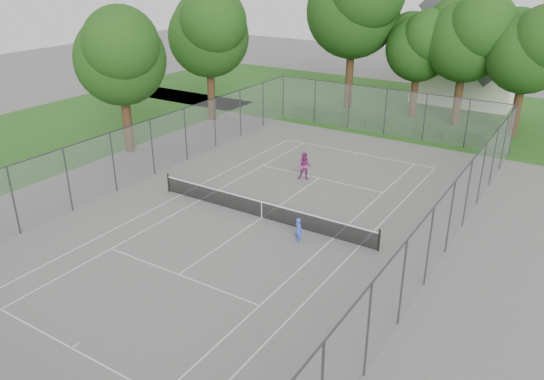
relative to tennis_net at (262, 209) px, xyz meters
The scene contains 18 objects.
ground 0.51m from the tennis_net, ahead, with size 120.00×120.00×0.00m, color #5F5C5A.
grass_far 26.00m from the tennis_net, 90.00° to the left, with size 60.00×20.00×0.00m, color #1F4C15.
grass_left 22.01m from the tennis_net, behind, with size 16.00×40.00×0.00m, color #1F4C15.
court_markings 0.50m from the tennis_net, ahead, with size 11.03×23.83×0.01m.
tennis_net is the anchor object (origin of this frame).
perimeter_fence 1.30m from the tennis_net, ahead, with size 18.08×34.08×3.52m.
tree_far_left 24.98m from the tennis_net, 103.86° to the left, with size 9.06×8.27×13.02m.
tree_far_midleft 23.80m from the tennis_net, 89.52° to the left, with size 6.18×5.65×8.89m.
tree_far_midright 23.88m from the tennis_net, 80.09° to the left, with size 7.14×6.52×10.27m.
tree_far_right 24.25m from the tennis_net, 68.86° to the left, with size 6.72×6.13×9.66m.
tree_side_back 20.16m from the tennis_net, 135.75° to the left, with size 7.33×6.69×10.53m.
tree_side_front 15.34m from the tennis_net, 164.12° to the left, with size 6.85×6.25×9.85m.
hedge_left 18.94m from the tennis_net, 108.32° to the left, with size 4.08×1.22×1.02m, color #1D4A17.
hedge_mid 18.26m from the tennis_net, 89.67° to the left, with size 3.68×1.05×1.16m, color #1D4A17.
hedge_right 19.23m from the tennis_net, 72.82° to the left, with size 2.75×1.01×0.83m, color #1D4A17.
house 31.30m from the tennis_net, 85.24° to the left, with size 8.63×6.69×10.75m.
girl_player 3.11m from the tennis_net, 22.72° to the right, with size 0.45×0.30×1.24m, color blue.
woman_player 5.83m from the tennis_net, 96.75° to the left, with size 0.83×0.64×1.70m, color #832B6A.
Camera 1 is at (13.57, -20.47, 12.22)m, focal length 35.00 mm.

